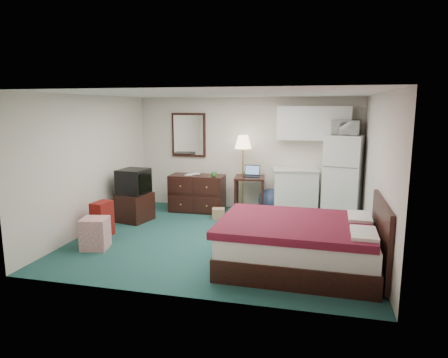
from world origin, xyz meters
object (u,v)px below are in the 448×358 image
(desk, at_px, (249,195))
(bed, at_px, (297,245))
(fridge, at_px, (343,177))
(tv_stand, at_px, (135,207))
(suitcase, at_px, (102,219))
(dresser, at_px, (197,193))
(floor_lamp, at_px, (243,174))
(kitchen_counter, at_px, (295,192))

(desk, height_order, bed, desk)
(fridge, height_order, tv_stand, fridge)
(fridge, relative_size, suitcase, 2.72)
(desk, bearing_deg, fridge, -5.34)
(dresser, xyz_separation_m, fridge, (3.09, 0.18, 0.46))
(bed, bearing_deg, desk, 114.24)
(dresser, xyz_separation_m, desk, (1.15, 0.13, -0.00))
(desk, xyz_separation_m, suitcase, (-2.26, -2.22, -0.08))
(dresser, relative_size, desk, 1.48)
(floor_lamp, height_order, tv_stand, floor_lamp)
(dresser, distance_m, tv_stand, 1.44)
(kitchen_counter, distance_m, bed, 2.92)
(desk, bearing_deg, tv_stand, -158.96)
(dresser, bearing_deg, suitcase, -118.89)
(floor_lamp, height_order, suitcase, floor_lamp)
(suitcase, bearing_deg, bed, -4.86)
(tv_stand, distance_m, suitcase, 1.07)
(tv_stand, xyz_separation_m, suitcase, (-0.11, -1.07, 0.03))
(fridge, distance_m, bed, 3.01)
(kitchen_counter, xyz_separation_m, tv_stand, (-3.12, -1.24, -0.21))
(kitchen_counter, xyz_separation_m, suitcase, (-3.22, -2.30, -0.17))
(dresser, bearing_deg, bed, -49.73)
(bed, xyz_separation_m, tv_stand, (-3.35, 1.67, -0.06))
(dresser, bearing_deg, floor_lamp, 12.28)
(floor_lamp, bearing_deg, suitcase, -132.06)
(desk, height_order, tv_stand, desk)
(dresser, relative_size, floor_lamp, 0.71)
(fridge, xyz_separation_m, suitcase, (-4.20, -2.27, -0.55))
(fridge, height_order, suitcase, fridge)
(floor_lamp, xyz_separation_m, suitcase, (-2.09, -2.32, -0.53))
(kitchen_counter, height_order, bed, kitchen_counter)
(floor_lamp, xyz_separation_m, tv_stand, (-1.99, -1.25, -0.56))
(kitchen_counter, relative_size, bed, 0.46)
(floor_lamp, xyz_separation_m, fridge, (2.11, -0.04, 0.02))
(dresser, relative_size, fridge, 0.69)
(bed, distance_m, suitcase, 3.51)
(desk, height_order, kitchen_counter, kitchen_counter)
(bed, bearing_deg, tv_stand, 154.79)
(floor_lamp, relative_size, bed, 0.79)
(fridge, xyz_separation_m, bed, (-0.74, -2.87, -0.52))
(dresser, height_order, fridge, fridge)
(floor_lamp, bearing_deg, desk, -30.81)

